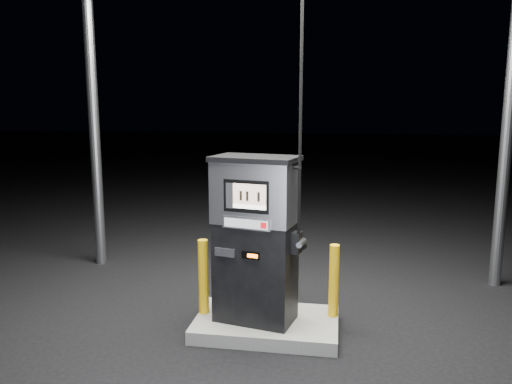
# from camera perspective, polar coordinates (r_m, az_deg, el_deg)

# --- Properties ---
(ground) EXTENTS (80.00, 80.00, 0.00)m
(ground) POSITION_cam_1_polar(r_m,az_deg,el_deg) (5.88, 1.21, -15.55)
(ground) COLOR black
(ground) RESTS_ON ground
(pump_island) EXTENTS (1.60, 1.00, 0.15)m
(pump_island) POSITION_cam_1_polar(r_m,az_deg,el_deg) (5.85, 1.21, -14.88)
(pump_island) COLOR #62625E
(pump_island) RESTS_ON ground
(fuel_dispenser) EXTENTS (1.06, 0.72, 3.82)m
(fuel_dispenser) POSITION_cam_1_polar(r_m,az_deg,el_deg) (5.48, -0.03, -5.25)
(fuel_dispenser) COLOR black
(fuel_dispenser) RESTS_ON pump_island
(bollard_left) EXTENTS (0.13, 0.13, 0.87)m
(bollard_left) POSITION_cam_1_polar(r_m,az_deg,el_deg) (5.84, -6.03, -9.60)
(bollard_left) COLOR yellow
(bollard_left) RESTS_ON pump_island
(bollard_right) EXTENTS (0.14, 0.14, 0.84)m
(bollard_right) POSITION_cam_1_polar(r_m,az_deg,el_deg) (5.79, 8.88, -9.99)
(bollard_right) COLOR yellow
(bollard_right) RESTS_ON pump_island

